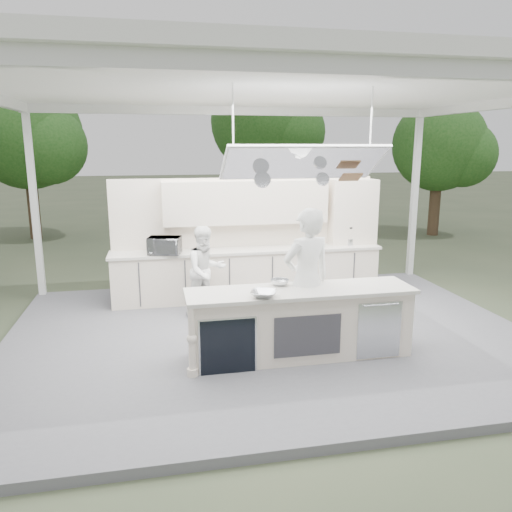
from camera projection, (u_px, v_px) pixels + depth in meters
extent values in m
plane|color=#464D35|center=(270.00, 340.00, 7.77)|extent=(90.00, 90.00, 0.00)
cube|color=#5B5B5F|center=(270.00, 336.00, 7.76)|extent=(8.00, 6.00, 0.12)
cube|color=white|center=(414.00, 197.00, 10.90)|extent=(0.12, 0.12, 3.70)
cube|color=white|center=(34.00, 206.00, 9.38)|extent=(0.12, 0.12, 3.70)
cube|color=white|center=(272.00, 85.00, 6.95)|extent=(8.20, 6.20, 0.16)
cube|color=white|center=(351.00, 66.00, 4.21)|extent=(8.00, 0.12, 0.16)
cube|color=white|center=(238.00, 111.00, 9.75)|extent=(8.00, 0.12, 0.16)
cube|color=white|center=(303.00, 162.00, 6.35)|extent=(2.00, 0.71, 0.43)
cube|color=white|center=(303.00, 162.00, 6.35)|extent=(2.06, 0.76, 0.46)
cylinder|color=white|center=(233.00, 123.00, 6.07)|extent=(0.02, 0.02, 0.95)
cylinder|color=white|center=(371.00, 125.00, 6.42)|extent=(0.02, 0.02, 0.95)
cylinder|color=silver|center=(262.00, 180.00, 6.44)|extent=(0.22, 0.14, 0.21)
cylinder|color=silver|center=(323.00, 179.00, 6.55)|extent=(0.18, 0.12, 0.18)
cube|color=brown|center=(351.00, 177.00, 6.64)|extent=(0.28, 0.18, 0.12)
cube|color=beige|center=(300.00, 324.00, 6.82)|extent=(3.00, 0.70, 0.90)
cube|color=silver|center=(301.00, 291.00, 6.72)|extent=(3.10, 0.78, 0.05)
cylinder|color=beige|center=(192.00, 342.00, 6.19)|extent=(0.11, 0.11, 0.92)
cube|color=black|center=(228.00, 346.00, 6.30)|extent=(0.70, 0.04, 0.72)
cube|color=silver|center=(228.00, 347.00, 6.29)|extent=(0.74, 0.03, 0.72)
cube|color=#353439|center=(308.00, 336.00, 6.49)|extent=(0.90, 0.02, 0.55)
cube|color=silver|center=(379.00, 330.00, 6.68)|extent=(0.62, 0.02, 0.78)
cube|color=beige|center=(248.00, 274.00, 9.46)|extent=(5.00, 0.65, 0.90)
cube|color=silver|center=(248.00, 250.00, 9.36)|extent=(5.08, 0.72, 0.05)
cube|color=beige|center=(245.00, 237.00, 9.60)|extent=(5.00, 0.10, 2.25)
cube|color=beige|center=(246.00, 202.00, 9.33)|extent=(3.10, 0.38, 0.80)
cube|color=beige|center=(352.00, 213.00, 9.75)|extent=(0.90, 0.45, 1.30)
cube|color=brown|center=(352.00, 213.00, 9.75)|extent=(0.84, 0.40, 0.03)
cylinder|color=silver|center=(349.00, 242.00, 9.71)|extent=(0.20, 0.20, 0.12)
cylinder|color=black|center=(349.00, 233.00, 9.68)|extent=(0.17, 0.17, 0.20)
cylinder|color=black|center=(366.00, 241.00, 9.78)|extent=(0.16, 0.16, 0.10)
cone|color=black|center=(366.00, 233.00, 9.74)|extent=(0.14, 0.14, 0.24)
cylinder|color=#443222|center=(34.00, 206.00, 16.03)|extent=(0.36, 0.36, 2.10)
sphere|color=#386324|center=(27.00, 135.00, 15.54)|extent=(3.40, 3.40, 3.40)
sphere|color=#386324|center=(47.00, 146.00, 15.26)|extent=(2.38, 2.38, 2.38)
cylinder|color=#443222|center=(263.00, 191.00, 19.47)|extent=(0.36, 0.36, 2.45)
sphere|color=#386324|center=(263.00, 121.00, 18.90)|extent=(4.00, 4.00, 4.00)
sphere|color=#386324|center=(288.00, 132.00, 18.56)|extent=(2.80, 2.80, 2.80)
cylinder|color=#443222|center=(434.00, 206.00, 16.67)|extent=(0.36, 0.36, 1.92)
sphere|color=#386324|center=(439.00, 145.00, 16.24)|extent=(3.00, 3.00, 3.00)
sphere|color=#386324|center=(463.00, 154.00, 15.99)|extent=(2.10, 2.10, 2.10)
imported|color=white|center=(307.00, 280.00, 6.92)|extent=(0.84, 0.66, 2.03)
imported|color=white|center=(206.00, 271.00, 8.43)|extent=(0.91, 0.82, 1.53)
imported|color=#B9BAC0|center=(164.00, 246.00, 8.84)|extent=(0.63, 0.50, 0.31)
imported|color=silver|center=(264.00, 294.00, 6.36)|extent=(0.44, 0.44, 0.08)
imported|color=silver|center=(280.00, 282.00, 6.90)|extent=(0.31, 0.31, 0.08)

